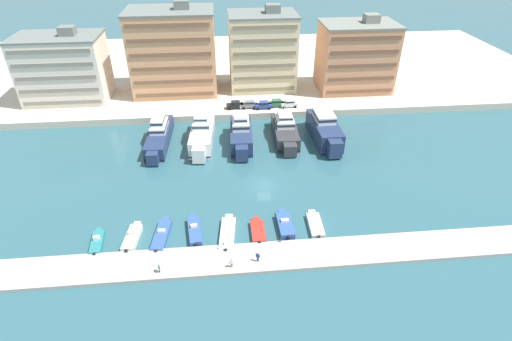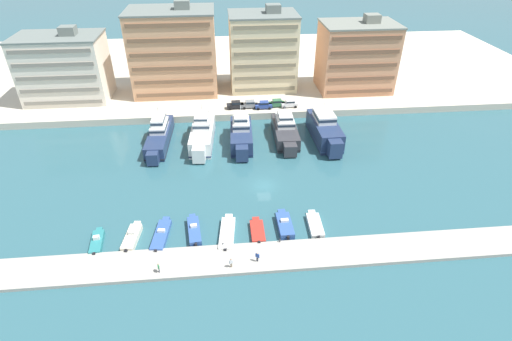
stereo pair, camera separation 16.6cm
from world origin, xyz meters
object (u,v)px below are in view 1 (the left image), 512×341
at_px(motorboat_blue_center_left, 194,230).
at_px(car_blue_mid_left, 263,105).
at_px(yacht_navy_center, 325,129).
at_px(pedestrian_mid_deck, 232,262).
at_px(motorboat_teal_far_left, 97,242).
at_px(car_black_far_left, 235,105).
at_px(yacht_navy_far_left, 159,135).
at_px(pedestrian_far_side, 258,256).
at_px(car_green_center_left, 276,103).
at_px(pedestrian_near_edge, 159,267).
at_px(motorboat_cream_left, 132,237).
at_px(motorboat_white_right, 315,225).
at_px(yacht_navy_mid_left, 241,134).
at_px(motorboat_blue_mid_left, 162,235).
at_px(motorboat_white_center, 228,233).
at_px(car_grey_left, 249,104).
at_px(yacht_white_left, 202,133).
at_px(motorboat_red_center_right, 258,231).
at_px(car_white_center, 289,103).
at_px(yacht_charcoal_center_left, 285,130).
at_px(motorboat_blue_mid_right, 285,225).

distance_m(motorboat_blue_center_left, car_blue_mid_left, 44.27).
bearing_deg(yacht_navy_center, pedestrian_mid_deck, -121.16).
bearing_deg(motorboat_teal_far_left, car_black_far_left, 62.02).
distance_m(yacht_navy_far_left, pedestrian_far_side, 40.70).
relative_size(car_green_center_left, pedestrian_near_edge, 2.66).
xyz_separation_m(motorboat_cream_left, motorboat_blue_center_left, (9.30, 0.68, -0.00)).
bearing_deg(motorboat_white_right, yacht_navy_mid_left, 109.45).
relative_size(yacht_navy_center, motorboat_blue_center_left, 2.42).
relative_size(yacht_navy_center, motorboat_blue_mid_left, 2.22).
xyz_separation_m(motorboat_white_center, car_blue_mid_left, (10.27, 42.42, 2.23)).
relative_size(car_grey_left, car_green_center_left, 0.99).
height_order(yacht_navy_far_left, motorboat_blue_center_left, yacht_navy_far_left).
height_order(yacht_navy_far_left, car_green_center_left, yacht_navy_far_left).
xyz_separation_m(yacht_white_left, car_black_far_left, (7.74, 13.53, 0.31)).
bearing_deg(pedestrian_far_side, yacht_navy_far_left, 115.31).
height_order(car_green_center_left, pedestrian_mid_deck, car_green_center_left).
distance_m(motorboat_blue_center_left, motorboat_red_center_right, 9.80).
distance_m(motorboat_white_right, car_white_center, 42.28).
distance_m(car_white_center, pedestrian_far_side, 50.77).
height_order(motorboat_red_center_right, car_white_center, car_white_center).
height_order(motorboat_cream_left, car_grey_left, car_grey_left).
bearing_deg(motorboat_blue_mid_left, motorboat_teal_far_left, -176.03).
relative_size(motorboat_blue_mid_left, car_black_far_left, 1.88).
height_order(yacht_navy_center, motorboat_blue_center_left, yacht_navy_center).
distance_m(yacht_navy_mid_left, motorboat_cream_left, 33.78).
distance_m(yacht_charcoal_center_left, car_blue_mid_left, 12.82).
bearing_deg(yacht_navy_mid_left, car_white_center, 48.09).
bearing_deg(yacht_white_left, car_black_far_left, 60.21).
bearing_deg(motorboat_white_center, car_green_center_left, 72.61).
xyz_separation_m(yacht_navy_far_left, yacht_white_left, (9.11, -0.75, 0.33)).
xyz_separation_m(motorboat_white_right, car_green_center_left, (-0.31, 42.63, 2.22)).
bearing_deg(motorboat_blue_mid_left, pedestrian_near_edge, -85.90).
height_order(motorboat_blue_mid_right, pedestrian_far_side, pedestrian_far_side).
bearing_deg(car_white_center, yacht_navy_mid_left, -131.91).
distance_m(motorboat_white_center, car_green_center_left, 45.37).
bearing_deg(yacht_navy_far_left, motorboat_blue_mid_right, -52.71).
xyz_separation_m(yacht_navy_far_left, motorboat_white_center, (13.37, -30.38, -1.59)).
xyz_separation_m(yacht_navy_far_left, car_white_center, (30.05, 12.36, 0.64)).
bearing_deg(motorboat_white_center, yacht_charcoal_center_left, 65.60).
distance_m(motorboat_blue_mid_left, motorboat_white_right, 23.91).
xyz_separation_m(motorboat_blue_mid_left, car_blue_mid_left, (20.34, 41.89, 2.22)).
distance_m(yacht_white_left, car_grey_left, 17.53).
relative_size(motorboat_blue_mid_right, pedestrian_mid_deck, 4.35).
bearing_deg(car_blue_mid_left, pedestrian_mid_deck, -101.33).
bearing_deg(pedestrian_mid_deck, motorboat_white_right, 29.97).
distance_m(motorboat_blue_center_left, car_grey_left, 43.91).
height_order(yacht_white_left, yacht_navy_center, yacht_white_left).
bearing_deg(motorboat_white_right, pedestrian_mid_deck, -150.03).
bearing_deg(car_green_center_left, pedestrian_far_side, -100.84).
xyz_separation_m(yacht_navy_far_left, motorboat_teal_far_left, (-6.14, -30.50, -1.58)).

